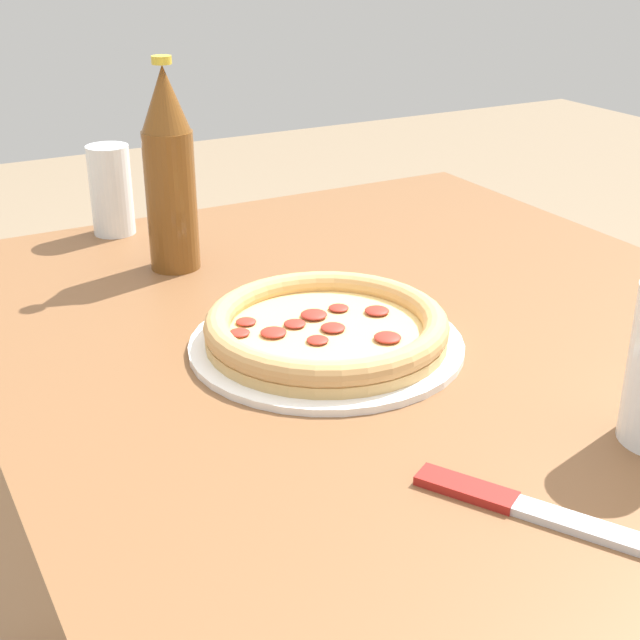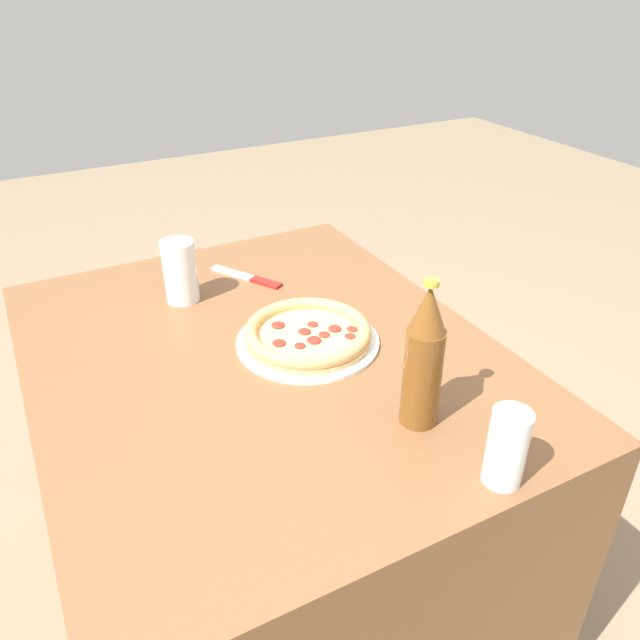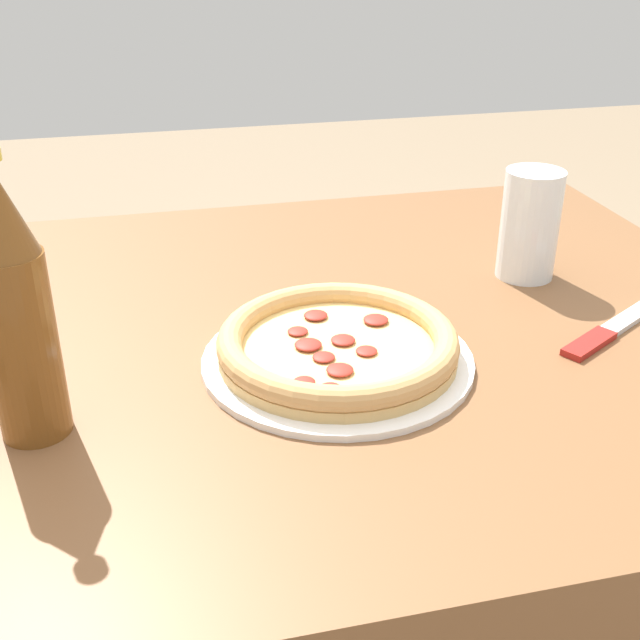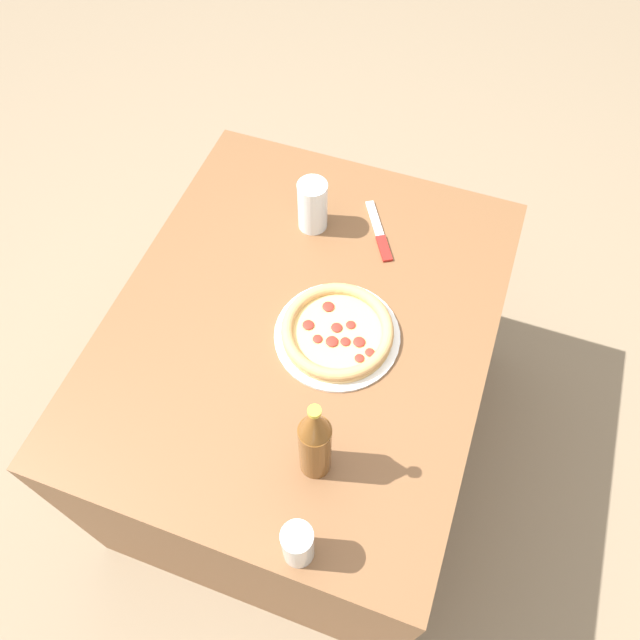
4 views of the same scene
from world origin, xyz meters
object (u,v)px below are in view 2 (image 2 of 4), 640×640
Objects in this scene: pizza_salami at (308,335)px; glass_red_wine at (506,451)px; beer_bottle at (424,358)px; knife at (249,278)px; glass_mango_juice at (181,274)px.

pizza_salami is 2.29× the size of glass_red_wine.
beer_bottle is (0.18, 0.03, 0.07)m from glass_red_wine.
pizza_salami is 0.34m from beer_bottle.
knife is (0.82, 0.08, -0.05)m from glass_red_wine.
beer_bottle is (-0.62, -0.23, 0.06)m from glass_mango_juice.
glass_mango_juice is 0.54× the size of beer_bottle.
glass_mango_juice is 1.12× the size of glass_red_wine.
beer_bottle is at bearing -169.52° from pizza_salami.
pizza_salami is 1.57× the size of knife.
pizza_salami is 2.04× the size of glass_mango_juice.
beer_bottle reaches higher than glass_red_wine.
pizza_salami is 0.36m from glass_mango_juice.
beer_bottle is at bearing 9.55° from glass_red_wine.
glass_red_wine is 0.19m from beer_bottle.
pizza_salami is at bearing -150.61° from glass_mango_juice.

